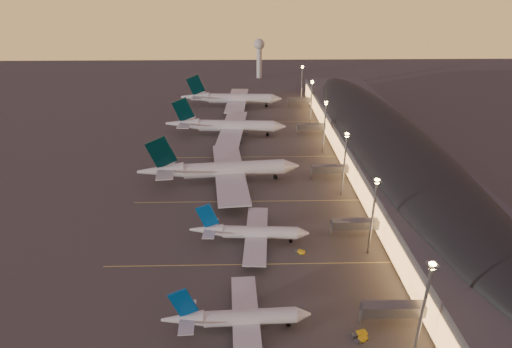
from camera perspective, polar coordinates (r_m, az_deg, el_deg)
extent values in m
plane|color=#474442|center=(135.61, -0.39, -10.69)|extent=(700.00, 700.00, 0.00)
cylinder|color=silver|center=(109.63, -0.77, -18.54)|extent=(22.66, 4.84, 3.83)
cone|color=silver|center=(110.90, 6.34, -18.11)|extent=(3.80, 3.99, 3.83)
cone|color=silver|center=(109.90, -9.78, -18.51)|extent=(10.33, 4.28, 3.83)
cube|color=silver|center=(110.05, -1.37, -18.81)|extent=(7.98, 32.53, 0.42)
cylinder|color=navy|center=(116.18, -1.16, -16.86)|extent=(5.21, 3.10, 2.87)
cylinder|color=navy|center=(105.98, -0.74, -21.94)|extent=(5.21, 3.10, 2.87)
cube|color=navy|center=(106.54, -9.69, -16.56)|extent=(7.04, 0.89, 8.31)
cube|color=silver|center=(109.38, -9.12, -18.29)|extent=(4.15, 11.77, 0.27)
cylinder|color=black|center=(112.23, 4.35, -19.25)|extent=(0.32, 0.32, 1.51)
cylinder|color=black|center=(112.38, 4.34, -19.33)|extent=(1.10, 0.72, 1.07)
cylinder|color=black|center=(113.36, -1.81, -18.63)|extent=(0.32, 0.32, 1.51)
cylinder|color=black|center=(113.51, -1.81, -18.71)|extent=(1.10, 0.72, 1.07)
cylinder|color=black|center=(109.52, -1.69, -20.55)|extent=(0.32, 0.32, 1.51)
cylinder|color=black|center=(109.67, -1.69, -20.63)|extent=(1.10, 0.72, 1.07)
cylinder|color=silver|center=(139.48, 0.53, -7.78)|extent=(24.14, 5.56, 4.07)
cone|color=silver|center=(139.85, 6.28, -7.85)|extent=(4.11, 4.31, 4.07)
cone|color=silver|center=(140.68, -6.62, -7.41)|extent=(11.04, 4.74, 4.07)
cube|color=silver|center=(139.90, 0.05, -8.02)|extent=(9.08, 34.68, 0.45)
cylinder|color=navy|center=(147.00, 0.46, -6.88)|extent=(5.58, 3.39, 3.06)
cylinder|color=navy|center=(134.37, 0.26, -10.25)|extent=(5.58, 3.39, 3.06)
cube|color=navy|center=(137.89, -6.50, -5.56)|extent=(7.49, 1.08, 8.84)
cube|color=silver|center=(140.18, -6.10, -7.21)|extent=(4.62, 12.57, 0.29)
cylinder|color=black|center=(141.16, 4.65, -8.81)|extent=(0.35, 0.35, 1.61)
cylinder|color=black|center=(141.28, 4.65, -8.89)|extent=(1.18, 0.78, 1.14)
cylinder|color=black|center=(143.47, -0.22, -8.11)|extent=(0.35, 0.35, 1.61)
cylinder|color=black|center=(143.60, -0.22, -8.19)|extent=(1.18, 0.78, 1.14)
cylinder|color=black|center=(138.71, -0.32, -9.38)|extent=(0.35, 0.35, 1.61)
cylinder|color=black|center=(138.84, -0.32, -9.46)|extent=(1.18, 0.78, 1.14)
cylinder|color=silver|center=(179.28, -2.92, 0.68)|extent=(42.16, 10.32, 6.31)
cone|color=silver|center=(182.34, 4.70, 1.05)|extent=(7.31, 6.93, 6.31)
cone|color=silver|center=(179.71, -12.60, 0.42)|extent=(19.38, 8.10, 6.31)
cube|color=silver|center=(179.62, -3.55, 0.32)|extent=(17.96, 61.91, 0.69)
cylinder|color=#55575C|center=(192.82, -3.40, 1.40)|extent=(9.84, 5.62, 4.73)
cylinder|color=#55575C|center=(168.52, -2.78, -2.18)|extent=(9.84, 5.62, 4.73)
cube|color=black|center=(176.50, -12.54, 2.85)|extent=(12.49, 2.15, 14.01)
cube|color=silver|center=(179.10, -11.90, 0.73)|extent=(8.82, 22.52, 0.44)
cylinder|color=black|center=(183.00, 2.59, -0.32)|extent=(0.55, 0.55, 2.53)
cylinder|color=black|center=(183.16, 2.59, -0.42)|extent=(1.87, 1.27, 1.77)
cylinder|color=black|center=(184.95, -4.03, -0.07)|extent=(0.55, 0.55, 2.53)
cylinder|color=black|center=(185.11, -4.03, -0.18)|extent=(1.87, 1.27, 1.77)
cylinder|color=black|center=(176.97, -3.87, -1.26)|extent=(0.55, 0.55, 2.53)
cylinder|color=black|center=(177.14, -3.86, -1.37)|extent=(1.87, 1.27, 1.77)
cylinder|color=silver|center=(233.49, -2.65, 6.43)|extent=(40.82, 9.06, 6.12)
cone|color=silver|center=(232.51, 3.17, 6.34)|extent=(6.96, 6.58, 6.12)
cone|color=silver|center=(237.76, -9.77, 6.63)|extent=(18.68, 7.44, 6.12)
cube|color=silver|center=(234.02, -3.12, 6.19)|extent=(16.04, 59.87, 0.67)
cylinder|color=#55575C|center=(246.84, -2.51, 6.69)|extent=(9.45, 5.25, 4.59)
cylinder|color=#55575C|center=(222.34, -3.10, 4.61)|extent=(9.45, 5.25, 4.59)
cube|color=black|center=(235.29, -9.68, 8.46)|extent=(12.11, 1.80, 13.59)
cube|color=silver|center=(237.02, -9.25, 6.84)|extent=(8.07, 21.72, 0.43)
cylinder|color=black|center=(233.93, 1.54, 5.38)|extent=(0.52, 0.52, 2.45)
cylinder|color=black|center=(234.05, 1.54, 5.29)|extent=(1.79, 1.19, 1.71)
cylinder|color=black|center=(239.21, -3.32, 5.79)|extent=(0.52, 0.52, 2.45)
cylinder|color=black|center=(239.33, -3.31, 5.70)|extent=(1.79, 1.19, 1.71)
cylinder|color=black|center=(231.17, -3.53, 5.10)|extent=(0.52, 0.52, 2.45)
cylinder|color=black|center=(231.29, -3.53, 5.01)|extent=(1.79, 1.19, 1.71)
cylinder|color=silver|center=(288.50, -2.12, 10.03)|extent=(41.79, 8.50, 6.28)
cone|color=silver|center=(287.95, 2.74, 9.99)|extent=(7.02, 6.63, 6.28)
cone|color=silver|center=(291.81, -8.13, 10.13)|extent=(19.06, 7.27, 6.28)
cube|color=silver|center=(288.92, -2.52, 9.82)|extent=(15.29, 61.24, 0.69)
cylinder|color=#55575C|center=(302.25, -2.08, 10.08)|extent=(9.61, 5.20, 4.71)
cylinder|color=#55575C|center=(276.55, -2.43, 8.69)|extent=(9.61, 5.20, 4.71)
cube|color=black|center=(289.76, -8.04, 11.69)|extent=(12.41, 1.60, 13.93)
cube|color=silver|center=(291.21, -7.69, 10.32)|extent=(7.86, 22.17, 0.44)
cylinder|color=black|center=(289.05, 1.39, 9.17)|extent=(0.53, 0.53, 2.51)
cylinder|color=black|center=(289.15, 1.39, 9.09)|extent=(1.81, 1.19, 1.76)
cylinder|color=black|center=(294.10, -2.71, 9.42)|extent=(0.53, 0.53, 2.51)
cylinder|color=black|center=(294.20, -2.71, 9.35)|extent=(1.81, 1.19, 1.76)
cylinder|color=black|center=(285.66, -2.84, 8.95)|extent=(0.53, 0.53, 2.51)
cylinder|color=black|center=(285.76, -2.84, 8.88)|extent=(1.81, 1.19, 1.76)
cube|color=#48484C|center=(206.99, 16.68, 3.10)|extent=(40.00, 255.00, 12.00)
ellipsoid|color=black|center=(204.96, 16.88, 4.65)|extent=(39.00, 253.00, 10.92)
cube|color=#F1A150|center=(202.04, 11.18, 2.86)|extent=(0.40, 244.80, 8.00)
cube|color=#55575C|center=(115.10, 17.88, -16.78)|extent=(16.00, 3.20, 3.00)
cylinder|color=gray|center=(114.39, 13.74, -18.03)|extent=(0.70, 0.70, 4.40)
cube|color=#55575C|center=(145.93, 13.09, -6.51)|extent=(16.00, 3.20, 3.00)
cylinder|color=gray|center=(145.37, 9.93, -7.40)|extent=(0.70, 0.70, 4.40)
cube|color=#55575C|center=(184.86, 9.89, 0.69)|extent=(16.00, 3.20, 3.00)
cylinder|color=gray|center=(184.41, 7.40, 0.02)|extent=(0.70, 0.70, 4.40)
cube|color=#55575C|center=(237.27, 7.39, 6.29)|extent=(16.00, 3.20, 3.00)
cylinder|color=gray|center=(236.93, 5.44, 5.77)|extent=(0.70, 0.70, 4.40)
cube|color=#55575C|center=(290.45, 5.81, 9.79)|extent=(16.00, 3.20, 3.00)
cylinder|color=gray|center=(290.17, 4.20, 9.36)|extent=(0.70, 0.70, 4.40)
cylinder|color=gray|center=(103.75, 21.30, -16.88)|extent=(0.70, 0.70, 25.00)
cube|color=gray|center=(96.18, 22.47, -11.14)|extent=(2.20, 2.20, 0.50)
sphere|color=#FFC251|center=(96.29, 22.45, -11.24)|extent=(1.80, 1.80, 1.80)
cylinder|color=gray|center=(134.20, 15.24, -5.74)|extent=(0.70, 0.70, 25.00)
cube|color=gray|center=(128.44, 15.86, -0.84)|extent=(2.20, 2.20, 0.50)
sphere|color=#FFC251|center=(128.52, 15.85, -0.92)|extent=(1.80, 1.80, 1.80)
cylinder|color=gray|center=(168.69, 11.67, 1.11)|extent=(0.70, 0.70, 25.00)
cube|color=gray|center=(164.14, 12.04, 5.17)|extent=(2.20, 2.20, 0.50)
sphere|color=#FFC251|center=(164.21, 12.04, 5.11)|extent=(1.80, 1.80, 1.80)
cylinder|color=gray|center=(209.84, 9.10, 6.03)|extent=(0.70, 0.70, 25.00)
cube|color=gray|center=(206.20, 9.34, 9.37)|extent=(2.20, 2.20, 0.50)
sphere|color=#FFC251|center=(206.26, 9.33, 9.32)|extent=(1.80, 1.80, 1.80)
cylinder|color=gray|center=(252.31, 7.36, 9.31)|extent=(0.70, 0.70, 25.00)
cube|color=gray|center=(249.29, 7.52, 12.12)|extent=(2.20, 2.20, 0.50)
sphere|color=#FFC251|center=(249.34, 7.52, 12.08)|extent=(1.80, 1.80, 1.80)
cylinder|color=gray|center=(295.53, 6.11, 11.63)|extent=(0.70, 0.70, 25.00)
cube|color=gray|center=(292.96, 6.22, 14.05)|extent=(2.20, 2.20, 0.50)
sphere|color=#FFC251|center=(292.99, 6.22, 14.01)|extent=(1.80, 1.80, 1.80)
cylinder|color=silver|center=(376.51, 0.43, 14.65)|extent=(4.40, 4.40, 26.00)
sphere|color=silver|center=(374.19, 0.44, 16.92)|extent=(9.00, 9.00, 9.00)
cube|color=#D8C659|center=(131.56, -0.35, -11.95)|extent=(90.00, 0.36, 0.00)
cube|color=#D8C659|center=(165.39, -0.61, -3.66)|extent=(90.00, 0.36, 0.00)
cube|color=#D8C659|center=(206.11, -0.79, 2.29)|extent=(90.00, 0.36, 0.00)
cube|color=#D8C659|center=(257.82, -0.94, 6.95)|extent=(90.00, 0.36, 0.00)
cube|color=gold|center=(112.81, 13.89, -19.95)|extent=(2.62, 1.95, 1.08)
cube|color=#55575C|center=(112.25, 13.03, -20.22)|extent=(1.62, 1.54, 0.79)
cylinder|color=black|center=(113.83, 14.12, -19.71)|extent=(0.46, 0.27, 0.43)
cylinder|color=black|center=(112.93, 14.47, -20.20)|extent=(0.46, 0.27, 0.43)
cylinder|color=black|center=(113.15, 13.27, -19.93)|extent=(0.46, 0.27, 0.43)
cylinder|color=black|center=(112.25, 13.62, -20.42)|extent=(0.46, 0.27, 0.43)
cube|color=gold|center=(111.78, 14.05, -20.53)|extent=(2.42, 2.09, 0.95)
cube|color=#55575C|center=(111.06, 13.40, -20.90)|extent=(1.58, 1.55, 0.69)
cylinder|color=black|center=(112.70, 14.11, -20.28)|extent=(0.41, 0.31, 0.38)
cylinder|color=black|center=(112.07, 14.58, -20.66)|extent=(0.41, 0.31, 0.38)
cylinder|color=black|center=(111.89, 13.48, -20.61)|extent=(0.41, 0.31, 0.38)
cylinder|color=black|center=(111.26, 13.95, -20.99)|extent=(0.41, 0.31, 0.38)
cube|color=gold|center=(136.62, 6.06, -10.31)|extent=(2.46, 2.17, 0.95)
cube|color=#55575C|center=(137.17, 5.45, -10.18)|extent=(1.62, 1.59, 0.69)
cylinder|color=black|center=(137.05, 6.47, -10.35)|extent=(0.41, 0.33, 0.38)
cylinder|color=black|center=(136.05, 6.25, -10.63)|extent=(0.41, 0.33, 0.38)
cylinder|color=black|center=(137.52, 5.86, -10.18)|extent=(0.41, 0.33, 0.38)
cylinder|color=black|center=(136.52, 5.64, -10.46)|extent=(0.41, 0.33, 0.38)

